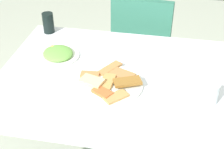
# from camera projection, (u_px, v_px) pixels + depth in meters

# --- Properties ---
(dining_table) EXTENTS (1.15, 0.91, 0.75)m
(dining_table) POSITION_uv_depth(u_px,v_px,m) (114.00, 89.00, 1.64)
(dining_table) COLOR white
(dining_table) RESTS_ON ground_plane
(dining_chair) EXTENTS (0.46, 0.47, 0.90)m
(dining_chair) POSITION_uv_depth(u_px,v_px,m) (143.00, 46.00, 2.33)
(dining_chair) COLOR #2C6855
(dining_chair) RESTS_ON ground_plane
(pide_platter) EXTENTS (0.33, 0.35, 0.04)m
(pide_platter) POSITION_uv_depth(u_px,v_px,m) (109.00, 83.00, 1.53)
(pide_platter) COLOR white
(pide_platter) RESTS_ON dining_table
(salad_plate_greens) EXTENTS (0.23, 0.23, 0.04)m
(salad_plate_greens) POSITION_uv_depth(u_px,v_px,m) (58.00, 54.00, 1.73)
(salad_plate_greens) COLOR white
(salad_plate_greens) RESTS_ON dining_table
(soda_can) EXTENTS (0.07, 0.07, 0.12)m
(soda_can) POSITION_uv_depth(u_px,v_px,m) (48.00, 23.00, 1.94)
(soda_can) COLOR black
(soda_can) RESTS_ON dining_table
(drinking_glass) EXTENTS (0.07, 0.07, 0.10)m
(drinking_glass) POSITION_uv_depth(u_px,v_px,m) (211.00, 93.00, 1.40)
(drinking_glass) COLOR silver
(drinking_glass) RESTS_ON dining_table
(paper_napkin) EXTENTS (0.16, 0.16, 0.00)m
(paper_napkin) POSITION_uv_depth(u_px,v_px,m) (140.00, 50.00, 1.80)
(paper_napkin) COLOR white
(paper_napkin) RESTS_ON dining_table
(fork) EXTENTS (0.18, 0.03, 0.00)m
(fork) POSITION_uv_depth(u_px,v_px,m) (139.00, 51.00, 1.78)
(fork) COLOR silver
(fork) RESTS_ON paper_napkin
(spoon) EXTENTS (0.18, 0.05, 0.00)m
(spoon) POSITION_uv_depth(u_px,v_px,m) (140.00, 48.00, 1.81)
(spoon) COLOR silver
(spoon) RESTS_ON paper_napkin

